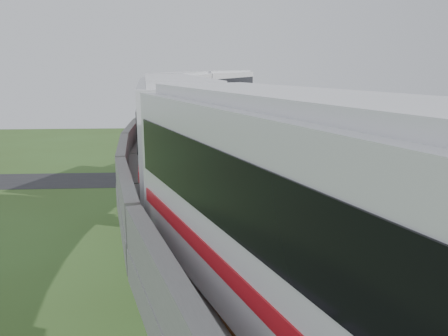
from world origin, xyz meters
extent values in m
plane|color=#375020|center=(0.00, 0.00, 0.00)|extent=(160.00, 160.00, 0.00)
cube|color=gray|center=(14.00, -2.00, 0.02)|extent=(18.00, 26.00, 0.04)
cube|color=#232326|center=(0.00, 30.00, 0.01)|extent=(60.00, 8.00, 0.03)
cube|color=#99968E|center=(9.12, 31.80, 4.20)|extent=(2.86, 2.93, 8.40)
cube|color=#99968E|center=(9.12, 31.80, 9.00)|extent=(7.21, 5.74, 1.20)
cube|color=#99968E|center=(0.91, 10.42, 4.20)|extent=(2.35, 2.51, 8.40)
cube|color=#99968E|center=(0.91, 10.42, 9.00)|extent=(7.31, 3.58, 1.20)
cube|color=#99968E|center=(0.91, -10.42, 4.20)|extent=(2.35, 2.51, 8.40)
cube|color=#99968E|center=(0.91, -10.42, 9.00)|extent=(7.31, 3.58, 1.20)
cube|color=gray|center=(6.19, 26.54, 10.00)|extent=(16.42, 20.91, 0.80)
cube|color=gray|center=(2.33, 28.44, 10.90)|extent=(8.66, 17.08, 1.00)
cube|color=gray|center=(10.04, 24.64, 10.90)|extent=(8.66, 17.08, 1.00)
cube|color=brown|center=(4.21, 27.51, 10.46)|extent=(10.68, 18.08, 0.12)
cube|color=black|center=(4.21, 27.51, 10.58)|extent=(9.69, 17.59, 0.12)
cube|color=brown|center=(8.16, 25.56, 10.46)|extent=(10.68, 18.08, 0.12)
cube|color=black|center=(8.16, 25.56, 10.58)|extent=(9.69, 17.59, 0.12)
cube|color=gray|center=(0.70, 9.13, 10.00)|extent=(11.77, 20.03, 0.80)
cube|color=gray|center=(-3.55, 9.78, 10.90)|extent=(3.22, 18.71, 1.00)
cube|color=gray|center=(4.95, 8.47, 10.90)|extent=(3.22, 18.71, 1.00)
cube|color=brown|center=(-1.48, 9.46, 10.46)|extent=(5.44, 19.05, 0.12)
cube|color=black|center=(-1.48, 9.46, 10.58)|extent=(4.35, 18.88, 0.12)
cube|color=brown|center=(2.87, 8.79, 10.46)|extent=(5.44, 19.05, 0.12)
cube|color=black|center=(2.87, 8.79, 10.58)|extent=(4.35, 18.88, 0.12)
cube|color=gray|center=(0.70, -9.13, 10.00)|extent=(11.77, 20.03, 0.80)
cube|color=gray|center=(-3.55, -9.78, 10.90)|extent=(3.22, 18.71, 1.00)
cube|color=gray|center=(4.95, -8.47, 10.90)|extent=(3.22, 18.71, 1.00)
cube|color=brown|center=(-1.48, -9.46, 10.46)|extent=(5.44, 19.05, 0.12)
cube|color=black|center=(-1.48, -9.46, 10.58)|extent=(4.35, 18.88, 0.12)
cube|color=brown|center=(2.87, -8.79, 10.46)|extent=(5.44, 19.05, 0.12)
cube|color=black|center=(2.87, -8.79, 10.58)|extent=(4.35, 18.88, 0.12)
cube|color=silver|center=(-1.77, -7.27, 12.24)|extent=(4.43, 15.21, 3.20)
cube|color=silver|center=(-1.77, -7.27, 13.94)|extent=(3.81, 14.40, 0.22)
cube|color=black|center=(-1.77, -7.27, 12.69)|extent=(4.42, 14.62, 1.15)
cube|color=red|center=(-1.77, -7.27, 11.49)|extent=(4.42, 14.62, 0.30)
cube|color=black|center=(-1.77, -7.27, 10.78)|extent=(3.38, 12.88, 0.28)
cube|color=silver|center=(-1.65, 8.29, 12.24)|extent=(4.67, 15.23, 3.20)
cube|color=silver|center=(-1.65, 8.29, 13.94)|extent=(4.04, 14.41, 0.22)
cube|color=black|center=(-1.65, 8.29, 12.69)|extent=(4.65, 14.64, 1.15)
cube|color=red|center=(-1.65, 8.29, 11.49)|extent=(4.65, 14.64, 0.30)
cube|color=black|center=(-1.65, 8.29, 10.78)|extent=(3.58, 12.89, 0.28)
cube|color=silver|center=(2.34, 23.33, 12.24)|extent=(8.13, 14.92, 3.20)
cube|color=silver|center=(2.34, 23.33, 13.94)|extent=(7.35, 14.02, 0.22)
cube|color=black|center=(2.34, 23.33, 12.69)|extent=(7.96, 14.38, 1.15)
cube|color=red|center=(2.34, 23.33, 11.49)|extent=(7.96, 14.38, 0.30)
cube|color=black|center=(2.34, 23.33, 10.78)|extent=(6.54, 12.53, 0.28)
cylinder|color=#2D382D|center=(12.25, 19.29, 0.75)|extent=(0.08, 0.08, 1.50)
cube|color=#2D382D|center=(11.38, 16.98, 0.75)|extent=(1.69, 4.77, 1.40)
cylinder|color=#2D382D|center=(10.62, 14.63, 0.75)|extent=(0.08, 0.08, 1.50)
cube|color=#2D382D|center=(9.98, 12.24, 0.75)|extent=(1.23, 4.91, 1.40)
cylinder|color=#2D382D|center=(9.45, 9.83, 0.75)|extent=(0.08, 0.08, 1.50)
cube|color=#2D382D|center=(9.03, 7.39, 0.75)|extent=(0.75, 4.99, 1.40)
cylinder|color=#2D382D|center=(8.74, 4.94, 0.75)|extent=(0.08, 0.08, 1.50)
cube|color=#2D382D|center=(8.56, 2.47, 0.75)|extent=(0.27, 5.04, 1.40)
cylinder|color=#2D382D|center=(8.50, 0.00, 0.75)|extent=(0.08, 0.08, 1.50)
cube|color=#2D382D|center=(8.56, -2.47, 0.75)|extent=(0.27, 5.04, 1.40)
cylinder|color=#2D382D|center=(8.74, -4.94, 0.75)|extent=(0.08, 0.08, 1.50)
cylinder|color=#382314|center=(11.81, 21.98, 0.78)|extent=(0.18, 0.18, 1.56)
ellipsoid|color=#173E13|center=(11.81, 21.98, 2.46)|extent=(2.98, 2.98, 2.53)
cylinder|color=#382314|center=(8.88, 16.46, 0.82)|extent=(0.18, 0.18, 1.64)
ellipsoid|color=#173E13|center=(8.88, 16.46, 2.22)|extent=(1.93, 1.93, 1.64)
cylinder|color=#382314|center=(7.27, 8.55, 0.58)|extent=(0.18, 0.18, 1.16)
ellipsoid|color=#173E13|center=(7.27, 8.55, 2.05)|extent=(2.97, 2.97, 2.53)
cylinder|color=#382314|center=(6.26, 2.19, 0.72)|extent=(0.18, 0.18, 1.44)
ellipsoid|color=#173E13|center=(6.26, 2.19, 2.14)|extent=(2.33, 2.33, 1.98)
cylinder|color=#382314|center=(7.17, -4.40, 0.85)|extent=(0.18, 0.18, 1.71)
ellipsoid|color=#173E13|center=(7.17, -4.40, 2.31)|extent=(2.01, 2.01, 1.70)
imported|color=silver|center=(8.88, -3.46, 0.60)|extent=(2.46, 3.53, 1.12)
imported|color=black|center=(11.19, 3.40, 0.66)|extent=(4.56, 2.70, 1.24)
camera|label=1|loc=(-0.67, -26.16, 14.41)|focal=35.00mm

